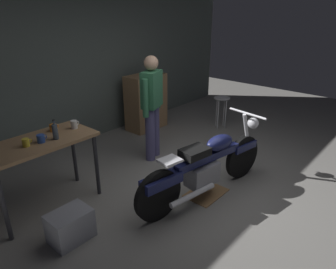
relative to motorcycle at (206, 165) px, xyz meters
name	(u,v)px	position (x,y,z in m)	size (l,w,h in m)	color
ground_plane	(208,190)	(0.12, 0.03, -0.45)	(12.00, 12.00, 0.00)	gray
back_wall	(79,55)	(0.12, 2.83, 1.10)	(8.00, 0.12, 3.10)	#56605B
workbench	(39,150)	(-1.51, 1.35, 0.34)	(1.30, 0.64, 0.90)	#99724C
motorcycle	(206,165)	(0.00, 0.00, 0.00)	(2.17, 0.67, 1.00)	black
person_standing	(152,104)	(0.35, 1.31, 0.48)	(0.54, 0.34, 1.67)	#565384
shop_stool	(222,104)	(2.26, 1.20, 0.05)	(0.32, 0.32, 0.64)	#B2B2B7
wooden_dresser	(146,102)	(1.24, 2.33, 0.10)	(0.80, 0.47, 1.10)	#99724C
drip_tray	(206,193)	(0.04, 0.01, -0.44)	(0.56, 0.40, 0.01)	olive
storage_bin	(70,226)	(-1.66, 0.60, -0.28)	(0.44, 0.32, 0.34)	gray
mug_blue_enamel	(41,138)	(-1.50, 1.28, 0.50)	(0.12, 0.09, 0.09)	#2D51AD
mug_white_ceramic	(74,124)	(-1.00, 1.37, 0.50)	(0.12, 0.08, 0.11)	white
mug_orange_travel	(53,128)	(-1.23, 1.49, 0.50)	(0.12, 0.09, 0.09)	orange
mug_yellow_tall	(26,142)	(-1.66, 1.31, 0.50)	(0.11, 0.08, 0.09)	yellow
bottle	(55,131)	(-1.34, 1.24, 0.55)	(0.06, 0.06, 0.24)	#3F4C59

